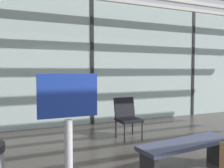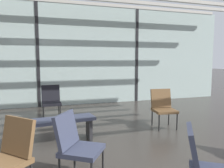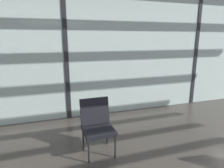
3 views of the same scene
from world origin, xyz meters
name	(u,v)px [view 3 (image 3 of 3)]	position (x,y,z in m)	size (l,w,h in m)	color
glass_curtain_wall	(65,44)	(0.00, 5.20, 1.70)	(14.00, 0.08, 3.40)	#A3B7B2
window_mullion_1	(65,44)	(0.00, 5.20, 1.70)	(0.10, 0.12, 3.40)	black
window_mullion_2	(196,43)	(3.50, 5.20, 1.70)	(0.10, 0.12, 3.40)	black
parked_airplane	(65,34)	(0.42, 10.35, 2.02)	(13.70, 4.04, 4.04)	silver
lounge_chair_5	(97,123)	(0.30, 3.62, 0.49)	(0.49, 0.54, 0.87)	black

